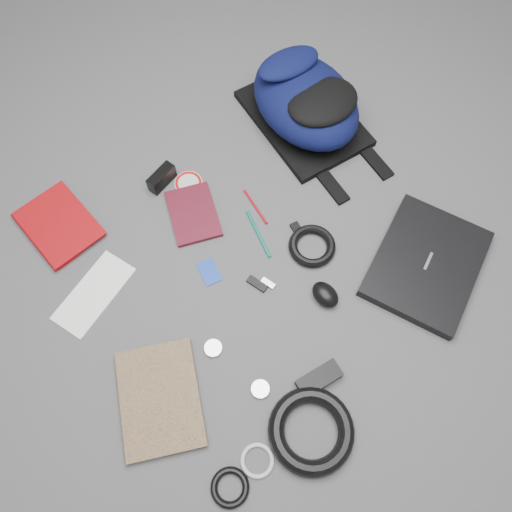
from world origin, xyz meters
TOP-DOWN VIEW (x-y plane):
  - ground at (0.00, 0.00)m, footprint 4.00×4.00m
  - backpack at (0.40, 0.31)m, footprint 0.32×0.45m
  - laptop at (0.37, -0.28)m, footprint 0.42×0.39m
  - textbook_red at (-0.48, 0.39)m, footprint 0.20×0.25m
  - comic_book at (-0.50, -0.14)m, footprint 0.28×0.32m
  - envelope at (-0.41, 0.17)m, footprint 0.26×0.19m
  - dvd_case at (-0.07, 0.22)m, footprint 0.18×0.21m
  - compact_camera at (-0.08, 0.36)m, footprint 0.10×0.06m
  - sticker_disc at (-0.02, 0.32)m, footprint 0.09×0.09m
  - pen_teal at (0.05, 0.06)m, footprint 0.04×0.16m
  - pen_red at (0.09, 0.14)m, footprint 0.02×0.13m
  - id_badge at (-0.13, 0.04)m, footprint 0.06×0.08m
  - usb_black at (-0.04, -0.06)m, footprint 0.04×0.06m
  - usb_silver at (-0.02, -0.08)m, footprint 0.03×0.04m
  - key_fob at (0.15, 0.01)m, footprint 0.03×0.04m
  - mouse at (0.08, -0.20)m, footprint 0.06×0.08m
  - headphone_left at (-0.23, -0.14)m, footprint 0.06×0.06m
  - headphone_right at (-0.20, -0.30)m, footprint 0.05×0.05m
  - cable_coil at (0.15, -0.06)m, footprint 0.15×0.15m
  - power_brick at (-0.06, -0.36)m, footprint 0.12×0.06m
  - power_cord_coil at (-0.15, -0.45)m, footprint 0.27×0.27m
  - earbud_coil at (-0.38, -0.44)m, footprint 0.09×0.09m
  - white_cable_coil at (-0.30, -0.42)m, footprint 0.09×0.09m

SIDE VIEW (x-z plane):
  - ground at x=0.00m, z-range 0.00..0.00m
  - sticker_disc at x=-0.02m, z-range 0.00..0.00m
  - id_badge at x=-0.13m, z-range 0.00..0.00m
  - envelope at x=-0.41m, z-range 0.00..0.00m
  - pen_red at x=0.09m, z-range 0.00..0.01m
  - usb_silver at x=-0.02m, z-range 0.00..0.01m
  - pen_teal at x=0.05m, z-range 0.00..0.01m
  - white_cable_coil at x=-0.30m, z-range 0.00..0.01m
  - usb_black at x=-0.04m, z-range 0.00..0.01m
  - headphone_right at x=-0.20m, z-range 0.00..0.01m
  - headphone_left at x=-0.23m, z-range 0.00..0.01m
  - key_fob at x=0.15m, z-range 0.00..0.01m
  - dvd_case at x=-0.07m, z-range 0.00..0.01m
  - earbud_coil at x=-0.38m, z-range 0.00..0.02m
  - comic_book at x=-0.50m, z-range 0.00..0.02m
  - textbook_red at x=-0.48m, z-range 0.00..0.03m
  - cable_coil at x=0.15m, z-range 0.00..0.03m
  - power_brick at x=-0.06m, z-range 0.00..0.03m
  - laptop at x=0.37m, z-range 0.00..0.03m
  - power_cord_coil at x=-0.15m, z-range 0.00..0.04m
  - mouse at x=0.08m, z-range 0.00..0.04m
  - compact_camera at x=-0.08m, z-range 0.00..0.05m
  - backpack at x=0.40m, z-range 0.00..0.18m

